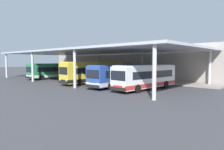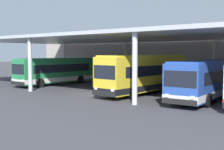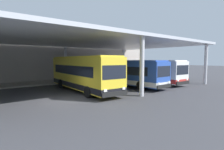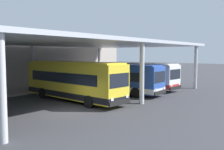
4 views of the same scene
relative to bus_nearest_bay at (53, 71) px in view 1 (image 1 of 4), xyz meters
name	(u,v)px [view 1 (image 1 of 4)]	position (x,y,z in m)	size (l,w,h in m)	color
ground_plane	(65,83)	(9.19, -3.42, -1.66)	(200.00, 200.00, 0.00)	#3D3D42
platform_kerb	(113,78)	(9.19, 8.33, -1.57)	(42.00, 4.50, 0.18)	gray
station_building_facade	(123,63)	(9.19, 11.58, 1.62)	(48.00, 1.60, 6.55)	#ADA399
canopy_shelter	(90,52)	(9.19, 2.08, 3.66)	(40.00, 17.00, 5.55)	silver
bus_nearest_bay	(53,71)	(0.00, 0.00, 0.00)	(2.88, 10.58, 3.17)	#28844C
bus_second_bay	(93,72)	(12.64, -0.20, 0.19)	(3.10, 11.44, 3.57)	yellow
bus_middle_bay	(119,75)	(18.61, -0.58, 0.00)	(3.01, 10.62, 3.17)	#284CA8
bus_far_bay	(146,77)	(23.09, -0.33, 0.00)	(3.14, 10.66, 3.17)	white
bench_waiting	(83,73)	(-0.64, 8.40, -0.99)	(1.80, 0.45, 0.92)	#4C515B
trash_bin	(92,74)	(2.46, 8.52, -0.98)	(0.52, 0.52, 0.98)	#236638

